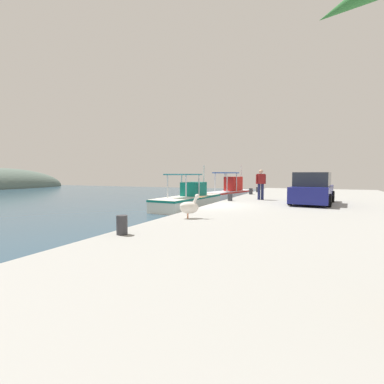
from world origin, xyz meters
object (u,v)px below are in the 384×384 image
object	(u,v)px
fishing_boat_second	(189,199)
mooring_bollard_third	(251,191)
pelican	(189,207)
mooring_bollard_nearest	(122,225)
parked_car	(312,189)
mooring_bollard_fourth	(258,190)
mooring_bollard_second	(230,197)
fisherman_standing	(261,183)
fishing_boat_third	(230,192)

from	to	relation	value
fishing_boat_second	mooring_bollard_third	distance (m)	4.85
pelican	mooring_bollard_nearest	xyz separation A→B (m)	(-3.02, 0.47, -0.16)
parked_car	mooring_bollard_fourth	distance (m)	9.02
mooring_bollard_second	mooring_bollard_fourth	bearing A→B (deg)	0.00
mooring_bollard_third	mooring_bollard_fourth	distance (m)	2.68
fishing_boat_second	fisherman_standing	distance (m)	5.03
parked_car	mooring_bollard_second	distance (m)	4.23
parked_car	mooring_bollard_third	world-z (taller)	parked_car
fishing_boat_third	pelican	world-z (taller)	fishing_boat_third
pelican	mooring_bollard_second	bearing A→B (deg)	4.03
fishing_boat_third	fisherman_standing	size ratio (longest dim) A/B	3.87
mooring_bollard_nearest	mooring_bollard_fourth	distance (m)	17.77
pelican	mooring_bollard_fourth	bearing A→B (deg)	1.81
parked_car	mooring_bollard_nearest	xyz separation A→B (m)	(-9.80, 4.19, -0.48)
fishing_boat_third	fisherman_standing	bearing A→B (deg)	-152.74
fisherman_standing	mooring_bollard_second	xyz separation A→B (m)	(-1.38, 1.43, -0.76)
fishing_boat_second	mooring_bollard_third	size ratio (longest dim) A/B	15.07
fisherman_standing	mooring_bollard_fourth	world-z (taller)	fisherman_standing
fishing_boat_second	fishing_boat_third	bearing A→B (deg)	-5.59
fisherman_standing	mooring_bollard_third	world-z (taller)	fisherman_standing
mooring_bollard_second	mooring_bollard_fourth	world-z (taller)	mooring_bollard_fourth
fisherman_standing	mooring_bollard_fourth	bearing A→B (deg)	11.92
mooring_bollard_fourth	fishing_boat_third	bearing A→B (deg)	65.20
parked_car	mooring_bollard_nearest	size ratio (longest dim) A/B	8.90
pelican	fisherman_standing	distance (m)	8.07
parked_car	mooring_bollard_nearest	distance (m)	10.67
pelican	mooring_bollard_nearest	distance (m)	3.06
parked_car	mooring_bollard_fourth	bearing A→B (deg)	27.76
pelican	fisherman_standing	xyz separation A→B (m)	(7.99, -0.96, 0.56)
pelican	mooring_bollard_second	xyz separation A→B (m)	(6.61, 0.47, -0.21)
fishing_boat_second	parked_car	size ratio (longest dim) A/B	1.57
mooring_bollard_second	mooring_bollard_fourth	distance (m)	8.14
fishing_boat_second	mooring_bollard_nearest	size ratio (longest dim) A/B	14.00
fishing_boat_second	pelican	world-z (taller)	fishing_boat_second
mooring_bollard_second	fishing_boat_second	bearing A→B (deg)	59.16
pelican	parked_car	xyz separation A→B (m)	(6.79, -3.73, 0.32)
pelican	mooring_bollard_second	distance (m)	6.63
fisherman_standing	mooring_bollard_nearest	bearing A→B (deg)	172.61
pelican	fisherman_standing	size ratio (longest dim) A/B	0.53
fishing_boat_third	mooring_bollard_second	world-z (taller)	fishing_boat_third
pelican	fishing_boat_second	bearing A→B (deg)	24.17
fishing_boat_third	pelican	xyz separation A→B (m)	(-16.00, -3.17, 0.54)
fishing_boat_third	mooring_bollard_fourth	xyz separation A→B (m)	(-1.25, -2.70, 0.35)
fisherman_standing	mooring_bollard_nearest	size ratio (longest dim) A/B	3.65
mooring_bollard_nearest	mooring_bollard_third	distance (m)	15.09
fishing_boat_third	mooring_bollard_fourth	distance (m)	3.00
parked_car	mooring_bollard_third	bearing A→B (deg)	38.41
fishing_boat_third	pelican	distance (m)	16.32
pelican	mooring_bollard_fourth	world-z (taller)	pelican
mooring_bollard_nearest	mooring_bollard_second	distance (m)	9.63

